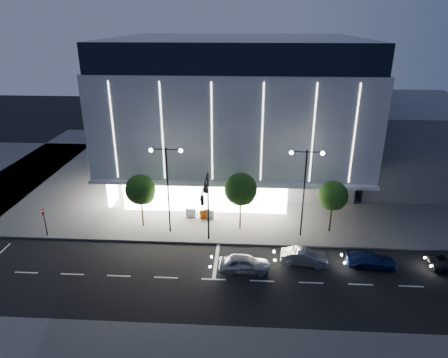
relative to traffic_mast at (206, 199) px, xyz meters
The scene contains 17 objects.
ground 6.12m from the traffic_mast, 106.66° to the right, with size 160.00×160.00×0.00m, color black.
sidewalk_museum 21.62m from the traffic_mast, 79.04° to the left, with size 70.00×40.00×0.15m, color #474747.
museum 19.54m from the traffic_mast, 84.04° to the left, with size 30.00×25.80×18.00m.
annex_building 32.43m from the traffic_mast, 39.57° to the left, with size 16.00×20.00×10.00m, color #4C4C51.
traffic_mast is the anchor object (origin of this frame).
street_lamp_west 4.89m from the traffic_mast, 146.35° to the left, with size 3.16×0.36×9.00m.
street_lamp_east 9.43m from the traffic_mast, 16.48° to the left, with size 3.16×0.36×9.00m.
ped_signal_far 16.35m from the traffic_mast, behind, with size 0.22×0.24×3.00m.
tree_left 7.95m from the traffic_mast, 152.16° to the left, with size 3.02×3.02×5.72m.
tree_mid 4.82m from the traffic_mast, 50.58° to the left, with size 3.25×3.25×6.15m.
tree_right 12.63m from the traffic_mast, 17.02° to the left, with size 2.91×2.91×5.51m.
car_lead 6.55m from the traffic_mast, 44.86° to the right, with size 1.76×4.37×1.49m, color #AAADB2.
car_second 9.99m from the traffic_mast, 13.79° to the right, with size 1.43×4.11×1.35m, color #979A9F.
car_third 15.31m from the traffic_mast, ahead, with size 1.76×4.33×1.26m, color navy.
barrier_b 7.69m from the traffic_mast, 111.71° to the left, with size 1.10×0.25×1.00m, color white.
barrier_c 7.20m from the traffic_mast, 97.94° to the left, with size 1.10×0.25×1.00m, color #D8500C.
barrier_d 7.16m from the traffic_mast, 93.28° to the left, with size 1.10×0.25×1.00m, color white.
Camera 1 is at (4.47, -28.93, 20.07)m, focal length 32.00 mm.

